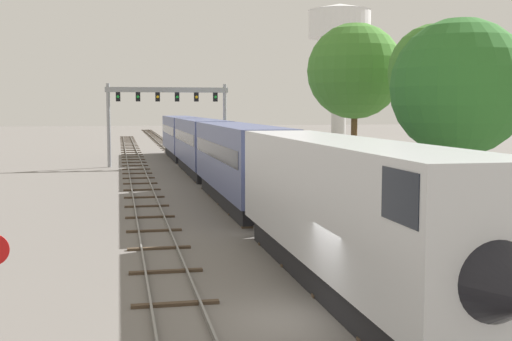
% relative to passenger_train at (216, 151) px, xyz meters
% --- Properties ---
extents(ground_plane, '(400.00, 400.00, 0.00)m').
position_rel_passenger_train_xyz_m(ground_plane, '(-2.00, -31.74, -2.60)').
color(ground_plane, slate).
extents(track_main, '(2.60, 200.00, 0.16)m').
position_rel_passenger_train_xyz_m(track_main, '(0.00, 28.26, -2.54)').
color(track_main, slate).
rests_on(track_main, ground).
extents(track_near, '(2.60, 160.00, 0.16)m').
position_rel_passenger_train_xyz_m(track_near, '(-5.50, 8.26, -2.54)').
color(track_near, slate).
rests_on(track_near, ground).
extents(passenger_train, '(3.04, 76.53, 4.80)m').
position_rel_passenger_train_xyz_m(passenger_train, '(0.00, 0.00, 0.00)').
color(passenger_train, silver).
rests_on(passenger_train, ground).
extents(signal_gantry, '(12.10, 0.49, 8.18)m').
position_rel_passenger_train_xyz_m(signal_gantry, '(-2.25, 17.61, 3.43)').
color(signal_gantry, '#999BA0').
rests_on(signal_gantry, ground).
extents(water_tower, '(11.18, 11.18, 24.15)m').
position_rel_passenger_train_xyz_m(water_tower, '(31.70, 65.29, 16.81)').
color(water_tower, beige).
rests_on(water_tower, ground).
extents(trackside_tree_left, '(8.29, 8.29, 11.17)m').
position_rel_passenger_train_xyz_m(trackside_tree_left, '(12.97, -12.28, 4.42)').
color(trackside_tree_left, brown).
rests_on(trackside_tree_left, ground).
extents(trackside_tree_mid, '(7.11, 7.11, 12.04)m').
position_rel_passenger_train_xyz_m(trackside_tree_mid, '(16.09, -2.98, 5.85)').
color(trackside_tree_mid, brown).
rests_on(trackside_tree_mid, ground).
extents(trackside_tree_right, '(8.39, 8.39, 13.22)m').
position_rel_passenger_train_xyz_m(trackside_tree_right, '(13.37, 6.89, 6.40)').
color(trackside_tree_right, brown).
rests_on(trackside_tree_right, ground).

